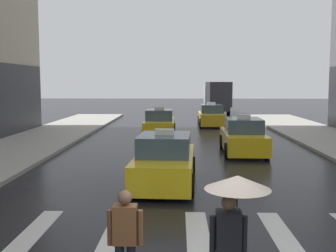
% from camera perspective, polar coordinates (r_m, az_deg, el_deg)
% --- Properties ---
extents(crosswalk_markings, '(11.30, 2.80, 0.01)m').
position_cam_1_polar(crosswalk_markings, '(9.31, 4.13, -14.48)').
color(crosswalk_markings, silver).
rests_on(crosswalk_markings, ground).
extents(taxi_lead, '(2.09, 4.61, 1.80)m').
position_cam_1_polar(taxi_lead, '(13.27, -0.45, -5.00)').
color(taxi_lead, yellow).
rests_on(taxi_lead, ground).
extents(taxi_second, '(2.01, 4.58, 1.80)m').
position_cam_1_polar(taxi_second, '(19.48, 10.37, -1.56)').
color(taxi_second, yellow).
rests_on(taxi_second, ground).
extents(taxi_third, '(1.93, 4.54, 1.80)m').
position_cam_1_polar(taxi_third, '(25.45, -1.18, 0.30)').
color(taxi_third, yellow).
rests_on(taxi_third, ground).
extents(taxi_fourth, '(1.94, 4.54, 1.80)m').
position_cam_1_polar(taxi_fourth, '(31.44, 6.02, 1.36)').
color(taxi_fourth, gold).
rests_on(taxi_fourth, ground).
extents(box_truck, '(2.45, 7.60, 3.35)m').
position_cam_1_polar(box_truck, '(43.90, 6.81, 4.13)').
color(box_truck, '#2D2D2D').
rests_on(box_truck, ground).
extents(pedestrian_with_umbrella, '(0.96, 0.96, 1.94)m').
position_cam_1_polar(pedestrian_with_umbrella, '(6.10, 9.17, -10.69)').
color(pedestrian_with_umbrella, '#473D33').
rests_on(pedestrian_with_umbrella, ground).
extents(pedestrian_plain_coat, '(0.55, 0.24, 1.65)m').
position_cam_1_polar(pedestrian_plain_coat, '(6.50, -5.96, -14.94)').
color(pedestrian_plain_coat, black).
rests_on(pedestrian_plain_coat, ground).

